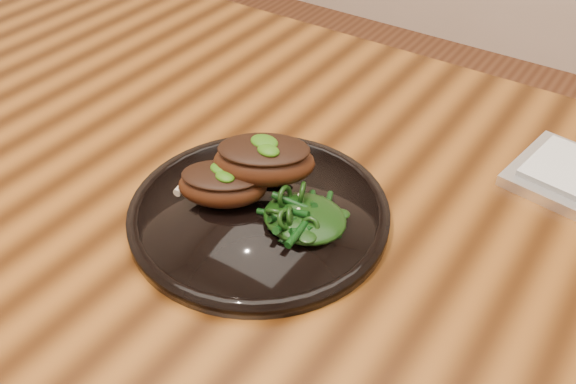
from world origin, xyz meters
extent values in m
cube|color=#341806|center=(0.00, 0.00, 0.73)|extent=(1.60, 0.80, 0.04)
cylinder|color=#3A1B0D|center=(-0.74, 0.34, 0.35)|extent=(0.06, 0.06, 0.71)
cylinder|color=black|center=(-0.04, -0.06, 0.76)|extent=(0.29, 0.29, 0.02)
torus|color=black|center=(-0.04, -0.06, 0.76)|extent=(0.28, 0.28, 0.01)
cylinder|color=black|center=(-0.04, -0.06, 0.76)|extent=(0.19, 0.19, 0.00)
ellipsoid|color=#3B1A0B|center=(-0.08, -0.07, 0.79)|extent=(0.12, 0.10, 0.04)
ellipsoid|color=black|center=(-0.08, -0.07, 0.80)|extent=(0.10, 0.09, 0.01)
cylinder|color=beige|center=(-0.13, -0.08, 0.78)|extent=(0.02, 0.05, 0.01)
ellipsoid|color=#1A4807|center=(-0.08, -0.07, 0.81)|extent=(0.03, 0.02, 0.01)
ellipsoid|color=#3B1A0B|center=(-0.06, -0.03, 0.81)|extent=(0.13, 0.12, 0.04)
ellipsoid|color=black|center=(-0.06, -0.03, 0.82)|extent=(0.12, 0.10, 0.01)
cylinder|color=beige|center=(-0.11, -0.04, 0.80)|extent=(0.02, 0.05, 0.01)
ellipsoid|color=#1A4807|center=(-0.06, -0.03, 0.83)|extent=(0.03, 0.02, 0.01)
ellipsoid|color=#1A4807|center=(-0.08, 0.00, 0.77)|extent=(0.08, 0.05, 0.01)
ellipsoid|color=black|center=(0.01, -0.06, 0.78)|extent=(0.09, 0.08, 0.02)
camera|label=1|loc=(0.28, -0.48, 1.22)|focal=40.00mm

